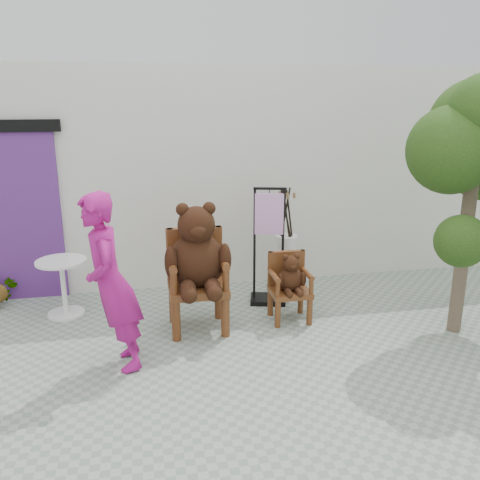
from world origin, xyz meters
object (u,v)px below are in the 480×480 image
(chair_small, at_px, (290,280))
(stool_bucket, at_px, (286,248))
(chair_big, at_px, (197,260))
(person, at_px, (111,283))
(cafe_table, at_px, (63,281))
(display_stand, at_px, (268,259))

(chair_small, height_order, stool_bucket, stool_bucket)
(chair_big, relative_size, stool_bucket, 1.03)
(person, bearing_deg, chair_big, 120.87)
(chair_small, height_order, cafe_table, chair_small)
(person, relative_size, stool_bucket, 1.21)
(chair_big, distance_m, chair_small, 1.15)
(chair_big, relative_size, cafe_table, 2.11)
(chair_big, height_order, stool_bucket, chair_big)
(chair_big, bearing_deg, person, -142.04)
(chair_big, relative_size, chair_small, 1.80)
(person, bearing_deg, chair_small, 103.42)
(stool_bucket, bearing_deg, chair_big, -146.40)
(chair_big, bearing_deg, display_stand, 32.01)
(cafe_table, xyz_separation_m, display_stand, (2.54, -0.08, 0.14))
(chair_big, xyz_separation_m, stool_bucket, (1.28, 0.85, -0.19))
(chair_big, distance_m, person, 1.14)
(person, bearing_deg, display_stand, 117.87)
(person, height_order, stool_bucket, person)
(cafe_table, bearing_deg, display_stand, -1.86)
(stool_bucket, bearing_deg, display_stand, -141.64)
(display_stand, distance_m, stool_bucket, 0.39)
(person, relative_size, display_stand, 1.16)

